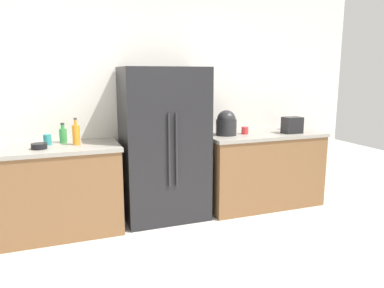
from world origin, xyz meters
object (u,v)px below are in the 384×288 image
Objects in this scene: bottle_b at (63,135)px; cup_b at (245,130)px; bowl_a at (39,146)px; cup_c at (0,144)px; cup_d at (286,125)px; toaster at (292,125)px; cup_a at (47,140)px; rice_cooker at (226,123)px; refrigerator at (164,145)px; bottle_a at (76,134)px.

cup_b is at bearing -4.65° from bottle_b.
cup_c is at bearing 154.30° from bowl_a.
cup_c is 0.84× the size of cup_d.
cup_c is at bearing 178.36° from cup_b.
toaster is 2.06× the size of cup_a.
rice_cooker is at bearing -4.95° from bottle_b.
cup_c is (-2.41, 0.07, -0.09)m from rice_cooker.
refrigerator is at bearing -179.88° from rice_cooker.
bottle_b reaches higher than toaster.
cup_b reaches higher than bowl_a.
rice_cooker is (-0.82, 0.15, 0.04)m from toaster.
cup_b is at bearing 0.11° from bottle_a.
bottle_b is at bearing 171.41° from refrigerator.
bowl_a is at bearing -131.27° from bottle_b.
cup_d is at bearing 70.21° from toaster.
toaster is 2.81m from cup_a.
toaster reaches higher than cup_a.
cup_c is at bearing -178.89° from cup_d.
toaster is 3.24m from cup_c.
toaster is at bearing -6.59° from bottle_b.
cup_c is 0.61× the size of bowl_a.
bowl_a is (-1.29, -0.10, 0.09)m from refrigerator.
cup_a and cup_d have the same top height.
bottle_a is at bearing -176.85° from cup_d.
toaster is 0.75× the size of rice_cooker.
rice_cooker is 1.07× the size of bottle_a.
cup_b is at bearing -2.35° from rice_cooker.
rice_cooker is 2.76× the size of cup_d.
rice_cooker is 2.00× the size of bowl_a.
bottle_a is at bearing 176.96° from toaster.
refrigerator is 8.07× the size of bottle_b.
cup_d is (2.62, 0.14, -0.05)m from bottle_a.
toaster is at bearing -13.43° from cup_b.
refrigerator reaches higher than cup_c.
rice_cooker reaches higher than cup_b.
refrigerator is 1.02m from cup_b.
cup_d is at bearing 8.06° from rice_cooker.
bowl_a is (-0.08, -0.19, -0.03)m from cup_a.
refrigerator is 1.65m from cup_c.
toaster is at bearing -3.04° from bottle_a.
bowl_a is at bearing -165.57° from bottle_a.
cup_d is at bearing 1.11° from cup_c.
bottle_a reaches higher than bottle_b.
refrigerator reaches higher than bowl_a.
bottle_a reaches higher than bowl_a.
refrigerator reaches higher than cup_a.
cup_c is at bearing 176.21° from toaster.
cup_d reaches higher than cup_c.
bowl_a is (-2.87, 0.04, -0.07)m from toaster.
rice_cooker reaches higher than bowl_a.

